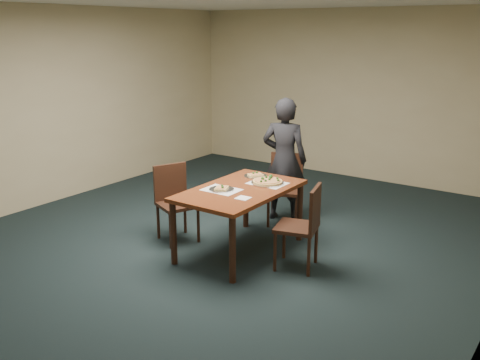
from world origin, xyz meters
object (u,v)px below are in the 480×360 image
Objects in this scene: pizza_pan at (268,181)px; chair_left at (175,198)px; diner at (284,160)px; chair_far at (285,184)px; slice_plate_near at (222,189)px; slice_plate_far at (256,175)px; dining_table at (240,196)px; chair_right at (304,222)px.

chair_left is at bearing -154.41° from pizza_pan.
diner reaches higher than pizza_pan.
chair_far is 1.33m from slice_plate_near.
chair_left is 2.41× the size of pizza_pan.
pizza_pan is (1.01, 0.48, 0.26)m from chair_left.
chair_far is 0.67m from slice_plate_far.
chair_far and chair_left have the same top height.
dining_table is 1.25m from diner.
dining_table is at bearing 48.25° from slice_plate_near.
chair_far is (-0.08, 1.14, -0.14)m from dining_table.
chair_right is 3.25× the size of slice_plate_far.
chair_left is at bearing -171.71° from dining_table.
chair_left reaches higher than pizza_pan.
chair_far is at bearing -157.02° from chair_right.
slice_plate_far is at bearing -24.36° from chair_left.
diner is 4.33× the size of pizza_pan.
pizza_pan reaches higher than dining_table.
chair_far is 3.25× the size of slice_plate_near.
diner reaches higher than chair_left.
dining_table is 0.23m from slice_plate_near.
dining_table is at bearing -111.40° from pizza_pan.
chair_left is at bearing 177.65° from slice_plate_near.
diner is 5.82× the size of slice_plate_near.
pizza_pan is at bearing 92.88° from diner.
dining_table is 0.40m from pizza_pan.
pizza_pan is (-0.67, 0.34, 0.26)m from chair_right.
pizza_pan is 0.33m from slice_plate_far.
slice_plate_far is at bearing 75.17° from diner.
chair_left is 0.77m from slice_plate_near.
chair_right is at bearing -27.06° from pizza_pan.
chair_right is 2.41× the size of pizza_pan.
diner reaches higher than chair_far.
diner is at bearing -156.77° from chair_right.
chair_far and chair_right have the same top height.
slice_plate_far is (-0.14, 0.53, 0.10)m from dining_table.
slice_plate_near is at bearing -68.81° from chair_left.
chair_far is at bearing 116.00° from diner.
chair_left is 0.56× the size of diner.
chair_far is 1.00× the size of chair_left.
chair_left is at bearing -100.15° from chair_right.
diner is at bearing 108.39° from pizza_pan.
diner reaches higher than chair_right.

